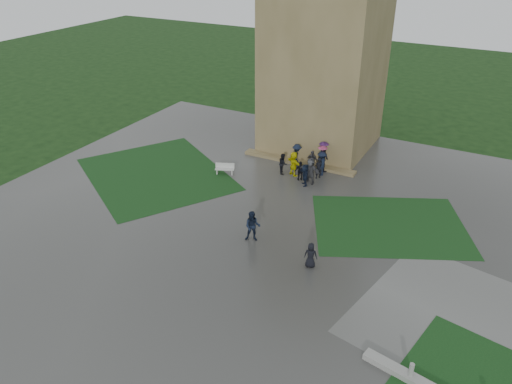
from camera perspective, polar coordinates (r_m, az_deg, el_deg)
The scene contains 10 objects.
ground at distance 30.17m, azimuth -3.25°, elevation -4.26°, with size 120.00×120.00×0.00m, color black.
plaza at distance 31.63m, azimuth -1.39°, elevation -2.54°, with size 34.00×34.00×0.02m, color #333331.
lawn_inset_left at distance 37.41m, azimuth -11.32°, elevation 2.04°, with size 11.00×9.00×0.01m, color black.
lawn_inset_right at distance 31.55m, azimuth 15.00°, elevation -3.66°, with size 9.00×7.00×0.01m, color black.
tower at distance 39.69m, azimuth 8.09°, elevation 17.52°, with size 8.00×8.00×18.00m, color brown.
tower_plinth at distance 38.44m, azimuth 4.88°, elevation 3.42°, with size 9.00×0.80×0.22m, color brown.
bench at distance 36.63m, azimuth -3.59°, elevation 2.69°, with size 1.45×0.94×0.80m.
visitor_cluster at distance 36.19m, azimuth 5.85°, elevation 3.19°, with size 3.70×4.03×2.29m.
pedestrian_mid at distance 28.60m, azimuth -0.39°, elevation -3.94°, with size 0.91×0.52×1.87m, color black.
pedestrian_near at distance 26.76m, azimuth 6.27°, elevation -7.19°, with size 0.71×0.48×1.45m, color black.
Camera 1 is at (13.42, -21.66, 16.16)m, focal length 35.00 mm.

